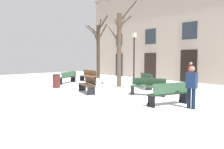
# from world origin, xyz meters

# --- Properties ---
(ground_plane) EXTENTS (29.76, 29.76, 0.00)m
(ground_plane) POSITION_xyz_m (0.00, 0.00, 0.00)
(ground_plane) COLOR white
(building_facade) EXTENTS (18.60, 0.60, 8.28)m
(building_facade) POSITION_xyz_m (0.01, 7.89, 4.18)
(building_facade) COLOR tan
(building_facade) RESTS_ON ground
(tree_right_of_center) EXTENTS (2.07, 2.01, 5.46)m
(tree_right_of_center) POSITION_xyz_m (0.24, 1.98, 2.64)
(tree_right_of_center) COLOR #4C3D2D
(tree_right_of_center) RESTS_ON ground
(tree_center) EXTENTS (1.97, 2.30, 5.70)m
(tree_center) POSITION_xyz_m (-5.35, 4.76, 2.80)
(tree_center) COLOR #382B1E
(tree_center) RESTS_ON ground
(streetlamp) EXTENTS (0.30, 0.30, 3.82)m
(streetlamp) POSITION_xyz_m (-0.28, 4.00, 2.33)
(streetlamp) COLOR black
(streetlamp) RESTS_ON ground
(litter_bin) EXTENTS (0.49, 0.49, 0.85)m
(litter_bin) POSITION_xyz_m (-2.13, -1.31, 0.43)
(litter_bin) COLOR #4C1E19
(litter_bin) RESTS_ON ground
(bench_facing_shops) EXTENTS (1.85, 1.05, 0.87)m
(bench_facing_shops) POSITION_xyz_m (0.81, -1.04, 0.44)
(bench_facing_shops) COLOR #3D2819
(bench_facing_shops) RESTS_ON ground
(bench_back_to_back_right) EXTENTS (1.24, 1.92, 0.87)m
(bench_back_to_back_right) POSITION_xyz_m (-3.68, 0.43, 0.47)
(bench_back_to_back_right) COLOR #2D4C33
(bench_back_to_back_right) RESTS_ON ground
(bench_far_corner) EXTENTS (0.93, 1.87, 0.93)m
(bench_far_corner) POSITION_xyz_m (5.62, -0.53, 0.49)
(bench_far_corner) COLOR #2D4C33
(bench_far_corner) RESTS_ON ground
(bench_near_lamp) EXTENTS (1.87, 1.35, 0.94)m
(bench_near_lamp) POSITION_xyz_m (1.83, 2.61, 0.49)
(bench_near_lamp) COLOR #2D4C33
(bench_near_lamp) RESTS_ON ground
(bench_by_litter_bin) EXTENTS (1.89, 0.59, 0.92)m
(bench_by_litter_bin) POSITION_xyz_m (-3.62, 2.34, 0.46)
(bench_by_litter_bin) COLOR brown
(bench_by_litter_bin) RESTS_ON ground
(bench_near_center_tree) EXTENTS (1.81, 1.18, 0.88)m
(bench_near_center_tree) POSITION_xyz_m (3.61, 0.71, 0.46)
(bench_near_center_tree) COLOR #2D4C33
(bench_near_center_tree) RESTS_ON ground
(person_crossing_plaza) EXTENTS (0.44, 0.37, 1.60)m
(person_crossing_plaza) POSITION_xyz_m (2.98, 6.27, 0.88)
(person_crossing_plaza) COLOR #2D271E
(person_crossing_plaza) RESTS_ON ground
(person_strolling) EXTENTS (0.39, 0.23, 1.61)m
(person_strolling) POSITION_xyz_m (6.51, -0.41, 0.89)
(person_strolling) COLOR black
(person_strolling) RESTS_ON ground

